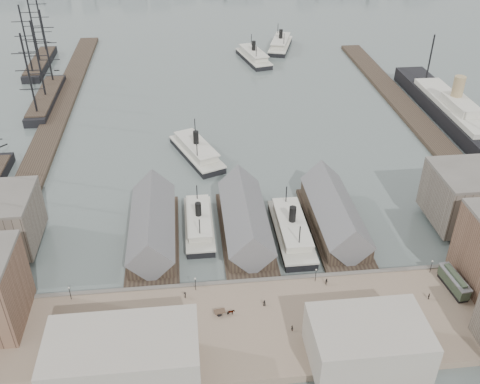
{
  "coord_description": "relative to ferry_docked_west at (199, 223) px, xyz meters",
  "views": [
    {
      "loc": [
        -14.72,
        -105.15,
        93.58
      ],
      "look_at": [
        0.0,
        30.0,
        6.0
      ],
      "focal_mm": 40.0,
      "sensor_mm": 36.0,
      "label": 1
    }
  ],
  "objects": [
    {
      "name": "west_wharf",
      "position": [
        -55.0,
        79.32,
        -1.46
      ],
      "size": [
        10.0,
        220.0,
        1.6
      ],
      "primitive_type": "cube",
      "color": "#2D231C",
      "rests_on": "ground"
    },
    {
      "name": "ferry_shed_center",
      "position": [
        13.0,
        -3.8,
        2.38
      ],
      "size": [
        14.0,
        42.0,
        12.6
      ],
      "color": "#2D231C",
      "rests_on": "ground"
    },
    {
      "name": "pedestrian_1",
      "position": [
        -34.15,
        -38.15,
        0.58
      ],
      "size": [
        1.0,
        1.03,
        1.68
      ],
      "primitive_type": "imported",
      "rotation": [
        0.0,
        0.0,
        5.37
      ],
      "color": "black",
      "rests_on": "quay"
    },
    {
      "name": "lamp_post_far_w",
      "position": [
        -32.0,
        -27.68,
        2.45
      ],
      "size": [
        0.44,
        0.44,
        3.92
      ],
      "color": "black",
      "rests_on": "quay"
    },
    {
      "name": "ferry_shed_west",
      "position": [
        -13.0,
        -3.8,
        2.38
      ],
      "size": [
        14.0,
        42.0,
        12.6
      ],
      "color": "#2D231C",
      "rests_on": "ground"
    },
    {
      "name": "quay",
      "position": [
        13.0,
        -40.68,
        -1.26
      ],
      "size": [
        180.0,
        30.0,
        2.0
      ],
      "primitive_type": "cube",
      "color": "#796551",
      "rests_on": "ground"
    },
    {
      "name": "sailing_ship_far",
      "position": [
        -73.92,
        146.33,
        0.25
      ],
      "size": [
        8.45,
        46.93,
        34.73
      ],
      "color": "black",
      "rests_on": "ground"
    },
    {
      "name": "pedestrian_3",
      "position": [
        -4.55,
        -47.62,
        0.62
      ],
      "size": [
        1.07,
        0.98,
        1.75
      ],
      "primitive_type": "imported",
      "rotation": [
        0.0,
        0.0,
        5.6
      ],
      "color": "black",
      "rests_on": "quay"
    },
    {
      "name": "pedestrian_8",
      "position": [
        53.78,
        -36.84,
        0.59
      ],
      "size": [
        0.78,
        1.08,
        1.7
      ],
      "primitive_type": "imported",
      "rotation": [
        0.0,
        0.0,
        1.16
      ],
      "color": "black",
      "rests_on": "quay"
    },
    {
      "name": "lamp_post_near_e",
      "position": [
        28.0,
        -27.68,
        2.45
      ],
      "size": [
        0.44,
        0.44,
        3.92
      ],
      "color": "black",
      "rests_on": "quay"
    },
    {
      "name": "horse_cart_center",
      "position": [
        4.88,
        -36.75,
        0.51
      ],
      "size": [
        4.88,
        1.88,
        1.45
      ],
      "rotation": [
        0.0,
        0.0,
        1.72
      ],
      "color": "black",
      "rests_on": "quay"
    },
    {
      "name": "ferry_open_far",
      "position": [
        52.18,
        162.42,
        0.37
      ],
      "size": [
        18.61,
        32.84,
        11.24
      ],
      "rotation": [
        0.0,
        0.0,
        -0.31
      ],
      "color": "black",
      "rests_on": "ground"
    },
    {
      "name": "tram",
      "position": [
        61.06,
        -34.07,
        1.75
      ],
      "size": [
        3.95,
        11.25,
        3.92
      ],
      "rotation": [
        0.0,
        0.0,
        0.1
      ],
      "color": "black",
      "rests_on": "quay"
    },
    {
      "name": "ground",
      "position": [
        13.0,
        -20.68,
        -2.26
      ],
      "size": [
        900.0,
        900.0,
        0.0
      ],
      "primitive_type": "plane",
      "color": "#4D5956",
      "rests_on": "ground"
    },
    {
      "name": "pedestrian_6",
      "position": [
        30.53,
        -29.1,
        0.62
      ],
      "size": [
        0.69,
        0.88,
        1.77
      ],
      "primitive_type": "imported",
      "rotation": [
        0.0,
        0.0,
        1.6
      ],
      "color": "black",
      "rests_on": "quay"
    },
    {
      "name": "ocean_steamer",
      "position": [
        105.0,
        61.86,
        1.86
      ],
      "size": [
        13.09,
        95.69,
        19.14
      ],
      "color": "black",
      "rests_on": "ground"
    },
    {
      "name": "ferry_open_mid",
      "position": [
        34.75,
        143.6,
        0.36
      ],
      "size": [
        16.26,
        32.58,
        11.17
      ],
      "rotation": [
        0.0,
        0.0,
        0.23
      ],
      "color": "black",
      "rests_on": "ground"
    },
    {
      "name": "east_wharf",
      "position": [
        91.0,
        69.32,
        -1.46
      ],
      "size": [
        10.0,
        180.0,
        1.6
      ],
      "primitive_type": "cube",
      "color": "#2D231C",
      "rests_on": "ground"
    },
    {
      "name": "street_bldg_west",
      "position": [
        -17.0,
        -52.68,
        5.74
      ],
      "size": [
        30.0,
        16.0,
        12.0
      ],
      "primitive_type": "cube",
      "color": "gray",
      "rests_on": "quay"
    },
    {
      "name": "street_bldg_center",
      "position": [
        33.0,
        -52.68,
        4.74
      ],
      "size": [
        24.0,
        16.0,
        10.0
      ],
      "primitive_type": "cube",
      "color": "gray",
      "rests_on": "quay"
    },
    {
      "name": "pedestrian_2",
      "position": [
        -4.65,
        -30.13,
        0.62
      ],
      "size": [
        0.85,
        1.24,
        1.76
      ],
      "primitive_type": "imported",
      "rotation": [
        0.0,
        0.0,
        4.53
      ],
      "color": "black",
      "rests_on": "quay"
    },
    {
      "name": "horse_cart_left",
      "position": [
        -20.26,
        -37.15,
        0.55
      ],
      "size": [
        4.74,
        1.87,
        1.58
      ],
      "rotation": [
        0.0,
        0.0,
        1.47
      ],
      "color": "black",
      "rests_on": "quay"
    },
    {
      "name": "lamp_post_near_w",
      "position": [
        -2.0,
        -27.68,
        2.45
      ],
      "size": [
        0.44,
        0.44,
        3.92
      ],
      "color": "black",
      "rests_on": "quay"
    },
    {
      "name": "sailing_ship_mid",
      "position": [
        -61.94,
        98.96,
        0.29
      ],
      "size": [
        8.66,
        50.01,
        35.59
      ],
      "color": "black",
      "rests_on": "ground"
    },
    {
      "name": "ferry_docked_east",
      "position": [
        26.0,
        -6.56,
        0.28
      ],
      "size": [
        9.12,
        30.4,
        10.86
      ],
      "color": "black",
      "rests_on": "ground"
    },
    {
      "name": "ferry_open_near",
      "position": [
        1.08,
        43.31,
        0.3
      ],
      "size": [
        19.65,
        31.8,
        10.91
      ],
      "rotation": [
        0.0,
        0.0,
        0.37
      ],
      "color": "black",
      "rests_on": "ground"
    },
    {
      "name": "seawall",
      "position": [
        13.0,
        -25.88,
        -1.11
      ],
      "size": [
        180.0,
        1.2,
        2.3
      ],
      "primitive_type": "cube",
      "color": "#59544C",
      "rests_on": "ground"
    },
    {
      "name": "ferry_shed_east",
      "position": [
        39.0,
        -3.8,
        2.38
      ],
      "size": [
        14.0,
        42.0,
        12.6
      ],
      "color": "#2D231C",
      "rests_on": "ground"
    },
    {
      "name": "pedestrian_0",
      "position": [
        -34.95,
        -34.07,
        0.6
      ],
      "size": [
        0.69,
        0.55,
        1.72
      ],
      "primitive_type": "imported",
      "rotation": [
        0.0,
        0.0,
        2.98
      ],
      "color": "black",
      "rests_on": "quay"
    },
    {
      "name": "pedestrian_7",
      "position": [
        48.26,
        -42.73,
        0.62
      ],
      "size": [
        1.25,
        0.89,
        1.76
      ],
      "primitive_type": "imported",
      "rotation": [
        0.0,
        0.0,
        0.22
      ],
      "color": "black",
      "rests_on": "quay"
    },
    {
      "name": "pedestrian_5",
      "position": [
        19.08,
        -43.23,
        0.54
      ],
      "size": [
        0.71,
        0.71,
        1.6
      ],
      "primitive_type": "imported",
      "rotation": [
        0.0,
        0.0,
        2.38
      ],
      "color": "black",
      "rests_on": "quay"
    },
    {
      "name": "ferry_docked_west",
      "position": [
        0.0,
        0.0,
        0.0
      ],
      "size": [
        8.1,
        27.0,
        9.64
      ],
      "color": "black",
      "rests_on": "ground"
    },
    {
      "name": "lamp_post_far_e",
      "position": [
        58.0,
        -27.68,
        2.45
      ],
      "size": [
        0.44,
        0.44,
        3.92
      ],
      "color": "black",
      "rests_on": "quay"
    },
    {
      "name": "horse_cart_right",
      "position": [
        27.92,
        -46.04,
        0.58
      ],
      "size": [
        4.81,
        2.33,
        1.67
      ],
      "rotation": [
        0.0,
        0.0,
        1.4
      ],
      "color": "black",
      "rests_on": "quay"
    },
    {
      "name": "pedestrian_4",
      "position": [
        14.02,
        -34.77,
        0.55
      ],
      "size": [
        0.94,
        0.82,
        1.61
      ],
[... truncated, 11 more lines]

